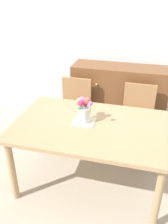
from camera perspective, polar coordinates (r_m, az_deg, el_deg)
The scene contains 8 objects.
ground_plane at distance 3.01m, azimuth 1.44°, elevation -15.72°, with size 12.00×12.00×0.00m, color #B7AD99.
back_wall at distance 3.81m, azimuth 7.67°, elevation 17.59°, with size 7.00×0.10×2.80m, color silver.
dining_table at distance 2.58m, azimuth 1.62°, elevation -4.66°, with size 1.60×1.04×0.78m.
chair_left at distance 3.49m, azimuth -2.17°, elevation 1.46°, with size 0.42×0.42×0.90m.
chair_right at distance 3.36m, azimuth 12.37°, elevation -0.31°, with size 0.42×0.42×0.90m.
dresser at distance 3.81m, azimuth 8.04°, elevation 3.29°, with size 1.40×0.47×1.00m.
placemat at distance 2.57m, azimuth 0.00°, elevation -2.27°, with size 0.23×0.23×0.01m, color beige.
flower_vase at distance 2.52m, azimuth -0.05°, elevation 0.49°, with size 0.18×0.20×0.27m.
Camera 1 is at (0.49, -2.11, 2.09)m, focal length 39.23 mm.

